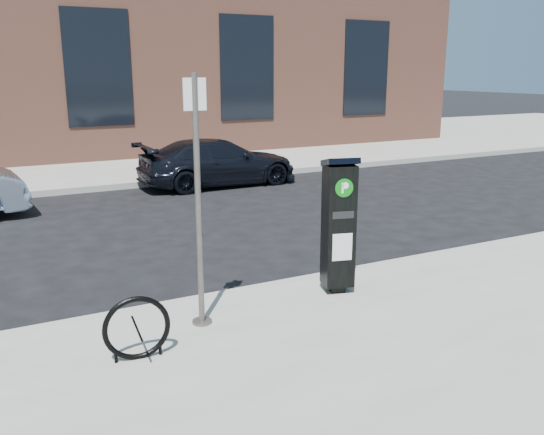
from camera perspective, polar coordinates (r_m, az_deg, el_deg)
ground at (r=7.99m, az=1.29°, el=-7.24°), size 120.00×120.00×0.00m
sidewalk_far at (r=21.03m, az=-17.30°, el=5.91°), size 60.00×12.00×0.15m
curb_near at (r=7.95m, az=1.36°, el=-6.79°), size 60.00×0.12×0.16m
curb_far at (r=15.24m, az=-13.24°, el=3.16°), size 60.00×0.12×0.16m
building at (r=23.82m, az=-19.41°, el=16.53°), size 28.00×10.05×8.25m
parking_kiosk at (r=7.34m, az=6.61°, el=-0.61°), size 0.48×0.45×1.77m
sign_pole at (r=6.27m, az=-7.32°, el=1.21°), size 0.25×0.22×2.78m
bike_rack at (r=5.93m, az=-13.25°, el=-10.65°), size 0.67×0.11×0.67m
car_dark at (r=15.18m, az=-5.33°, el=5.49°), size 4.23×1.78×1.22m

